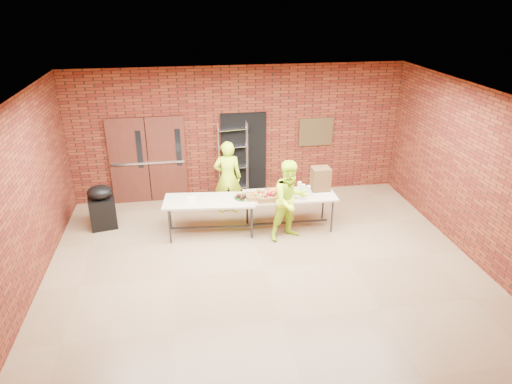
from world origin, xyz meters
TOP-DOWN VIEW (x-y plane):
  - room at (0.00, 0.00)m, footprint 8.08×7.08m
  - double_doors at (-2.20, 3.44)m, footprint 1.78×0.12m
  - dark_doorway at (0.10, 3.46)m, footprint 1.10×0.06m
  - bronze_plaque at (1.90, 3.45)m, footprint 0.85×0.04m
  - wire_rack at (-0.18, 3.32)m, footprint 0.73×0.33m
  - table_left at (-0.89, 1.57)m, footprint 1.95×0.97m
  - table_right at (0.81, 1.51)m, footprint 1.95×0.86m
  - basket_bananas at (0.07, 1.44)m, footprint 0.40×0.31m
  - basket_oranges at (0.53, 1.54)m, footprint 0.43×0.34m
  - basket_apples at (0.31, 1.34)m, footprint 0.48×0.37m
  - muffin_tray at (-0.19, 1.55)m, footprint 0.38×0.38m
  - napkin_box at (-1.26, 1.63)m, footprint 0.17×0.11m
  - coffee_dispenser at (1.52, 1.67)m, footprint 0.38×0.34m
  - cup_stack_front at (1.08, 1.45)m, footprint 0.08×0.08m
  - cup_stack_mid at (1.18, 1.39)m, footprint 0.08×0.08m
  - cup_stack_back at (1.03, 1.58)m, footprint 0.08×0.08m
  - covered_grill at (-3.17, 2.21)m, footprint 0.61×0.54m
  - volunteer_woman at (-0.40, 2.51)m, footprint 0.67×0.47m
  - volunteer_man at (0.72, 1.11)m, footprint 0.99×0.87m

SIDE VIEW (x-z plane):
  - covered_grill at x=-3.17m, z-range 0.00..0.98m
  - table_left at x=-0.89m, z-range 0.32..1.09m
  - table_right at x=0.81m, z-range 0.33..1.13m
  - napkin_box at x=-1.26m, z-range 0.77..0.83m
  - muffin_tray at x=-0.19m, z-range 0.77..0.86m
  - basket_bananas at x=0.07m, z-range 0.79..0.91m
  - volunteer_man at x=0.72m, z-range 0.00..1.70m
  - basket_oranges at x=0.53m, z-range 0.79..0.92m
  - basket_apples at x=0.31m, z-range 0.79..0.93m
  - volunteer_woman at x=-0.40m, z-range 0.00..1.72m
  - cup_stack_mid at x=1.18m, z-range 0.79..1.03m
  - cup_stack_front at x=1.08m, z-range 0.79..1.04m
  - cup_stack_back at x=1.03m, z-range 0.79..1.04m
  - wire_rack at x=-0.18m, z-range 0.00..1.92m
  - coffee_dispenser at x=1.52m, z-range 0.79..1.30m
  - dark_doorway at x=0.10m, z-range 0.00..2.10m
  - double_doors at x=-2.20m, z-range 0.00..2.10m
  - bronze_plaque at x=1.90m, z-range 1.20..1.90m
  - room at x=0.00m, z-range -0.04..3.24m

